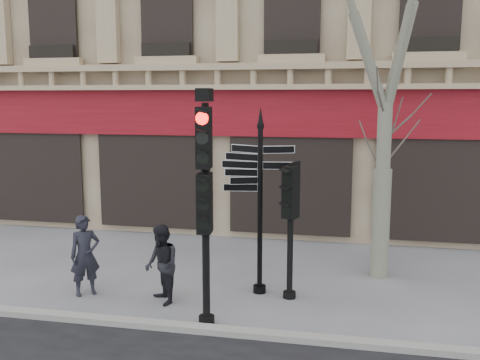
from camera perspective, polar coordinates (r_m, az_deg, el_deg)
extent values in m
plane|color=slate|center=(10.71, 2.18, -13.24)|extent=(80.00, 80.00, 0.00)
cube|color=gray|center=(9.42, 0.71, -16.03)|extent=(80.00, 0.25, 0.12)
cube|color=maroon|center=(14.77, 5.44, 7.13)|extent=(28.00, 0.25, 1.30)
cube|color=tan|center=(14.55, 5.39, 10.92)|extent=(28.00, 0.35, 0.74)
cylinder|color=black|center=(10.89, 2.14, -3.48)|extent=(0.10, 0.10, 3.41)
cylinder|color=black|center=(11.35, 2.10, -11.53)|extent=(0.26, 0.26, 0.15)
cone|color=black|center=(10.65, 2.20, 6.93)|extent=(0.11, 0.11, 0.34)
cylinder|color=black|center=(9.33, -3.69, -4.24)|extent=(0.13, 0.13, 3.83)
cylinder|color=black|center=(9.90, -3.58, -14.67)|extent=(0.28, 0.28, 0.15)
cube|color=black|center=(9.26, -3.71, -2.43)|extent=(0.49, 0.37, 1.04)
cube|color=black|center=(9.11, -3.78, 4.54)|extent=(0.49, 0.37, 1.04)
sphere|color=#FF0C05|center=(9.10, -3.80, 6.29)|extent=(0.22, 0.22, 0.22)
cube|color=black|center=(9.09, -3.83, 9.05)|extent=(0.27, 0.33, 0.22)
cylinder|color=black|center=(10.72, 5.39, -5.64)|extent=(0.13, 0.13, 2.70)
cylinder|color=black|center=(11.11, 5.29, -12.03)|extent=(0.28, 0.28, 0.15)
cube|color=black|center=(10.54, 5.45, -1.23)|extent=(0.54, 0.46, 1.03)
cylinder|color=gray|center=(12.38, 14.77, -4.50)|extent=(0.40, 0.40, 2.46)
cylinder|color=gray|center=(12.10, 15.12, 4.31)|extent=(0.31, 0.31, 1.57)
imported|color=black|center=(11.44, -16.20, -7.73)|extent=(0.72, 0.70, 1.66)
imported|color=black|center=(10.67, -8.36, -8.93)|extent=(0.94, 0.97, 1.57)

